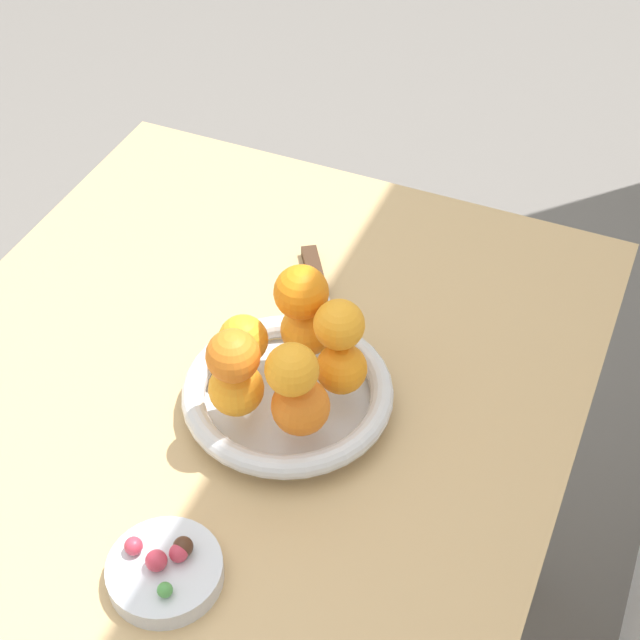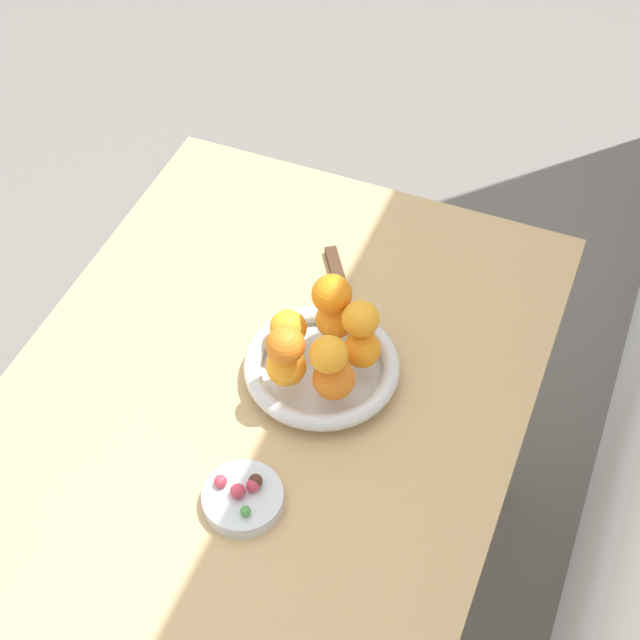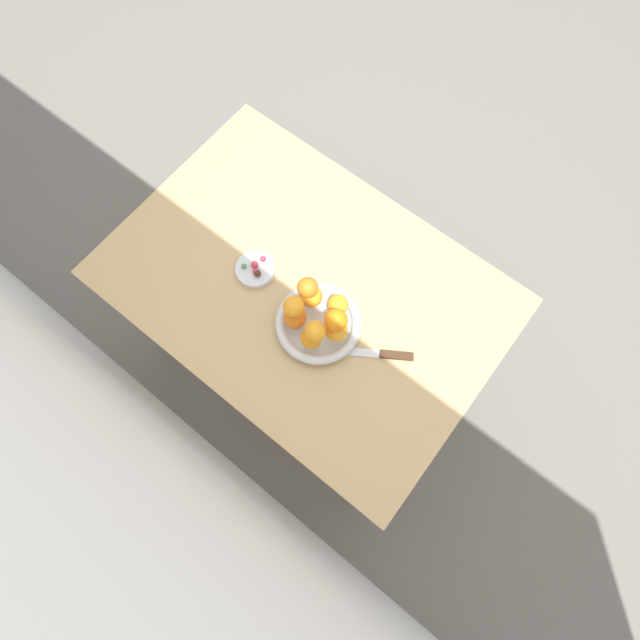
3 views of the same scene
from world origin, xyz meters
The scene contains 21 objects.
ground_plane centered at (0.00, 0.00, 0.00)m, with size 6.00×6.00×0.00m, color slate.
wall_back centered at (0.00, 0.56, 1.25)m, with size 4.00×0.05×2.50m, color white.
dining_table centered at (0.00, 0.00, 0.65)m, with size 1.10×0.76×0.74m.
fruit_bowl centered at (-0.11, 0.07, 0.76)m, with size 0.23×0.23×0.04m.
candy_dish centered at (0.14, 0.05, 0.75)m, with size 0.11×0.11×0.02m, color silver.
orange_0 centered at (-0.12, 0.01, 0.81)m, with size 0.06×0.06×0.06m, color orange.
orange_1 centered at (-0.05, 0.04, 0.81)m, with size 0.06×0.06×0.06m, color orange.
orange_2 centered at (-0.06, 0.11, 0.81)m, with size 0.06×0.06×0.06m, color orange.
orange_3 centered at (-0.13, 0.12, 0.81)m, with size 0.06×0.06×0.06m, color orange.
orange_4 centered at (-0.16, 0.07, 0.81)m, with size 0.06×0.06×0.06m, color orange.
orange_5 centered at (-0.13, 0.12, 0.86)m, with size 0.05×0.05×0.05m, color orange.
orange_6 centered at (-0.05, 0.04, 0.87)m, with size 0.06×0.06×0.06m, color orange.
orange_7 centered at (-0.16, 0.06, 0.87)m, with size 0.06×0.06×0.06m, color orange.
orange_8 centered at (-0.05, 0.10, 0.87)m, with size 0.05×0.05×0.05m, color orange.
candy_ball_0 centered at (0.16, 0.07, 0.77)m, with size 0.01×0.01×0.01m, color #4C9947.
candy_ball_1 centered at (0.12, 0.06, 0.77)m, with size 0.02×0.02×0.02m, color #472819.
candy_ball_2 centered at (0.13, 0.02, 0.77)m, with size 0.02×0.02×0.02m, color #C6384C.
candy_ball_3 centered at (0.14, 0.05, 0.77)m, with size 0.01×0.01×0.01m, color #472819.
candy_ball_4 centered at (0.12, 0.06, 0.77)m, with size 0.02×0.02×0.02m, color #C6384C.
candy_ball_5 centered at (0.14, 0.05, 0.77)m, with size 0.02×0.02×0.02m, color #C6384C.
knife centered at (-0.27, 0.04, 0.75)m, with size 0.23×0.16×0.01m.
Camera 3 is at (-0.38, 0.41, 2.03)m, focal length 28.00 mm.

